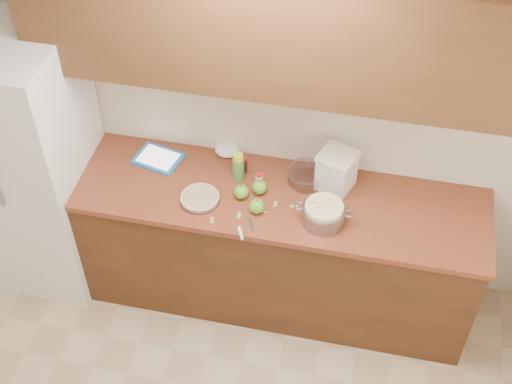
% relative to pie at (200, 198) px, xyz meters
% --- Properties ---
extents(counter_run, '(2.64, 0.68, 0.92)m').
position_rel_pie_xyz_m(counter_run, '(0.34, 0.13, -0.48)').
color(counter_run, '#522C17').
rests_on(counter_run, ground).
extents(upper_cabinets, '(2.60, 0.34, 0.70)m').
position_rel_pie_xyz_m(upper_cabinets, '(0.34, 0.28, 1.01)').
color(upper_cabinets, '#57351A').
rests_on(upper_cabinets, room_shell).
extents(fridge, '(0.70, 0.70, 1.80)m').
position_rel_pie_xyz_m(fridge, '(-1.10, 0.09, -0.04)').
color(fridge, white).
rests_on(fridge, ground).
extents(pie, '(0.23, 0.23, 0.04)m').
position_rel_pie_xyz_m(pie, '(0.00, 0.00, 0.00)').
color(pie, silver).
rests_on(pie, counter_run).
extents(colander, '(0.33, 0.25, 0.12)m').
position_rel_pie_xyz_m(colander, '(0.72, -0.01, 0.04)').
color(colander, gray).
rests_on(colander, counter_run).
extents(flour_canister, '(0.26, 0.26, 0.25)m').
position_rel_pie_xyz_m(flour_canister, '(0.75, 0.28, 0.11)').
color(flour_canister, silver).
rests_on(flour_canister, counter_run).
extents(tablet, '(0.31, 0.27, 0.02)m').
position_rel_pie_xyz_m(tablet, '(-0.34, 0.28, -0.01)').
color(tablet, '#236AAC').
rests_on(tablet, counter_run).
extents(paring_knife, '(0.10, 0.18, 0.02)m').
position_rel_pie_xyz_m(paring_knife, '(0.29, -0.19, -0.01)').
color(paring_knife, gray).
rests_on(paring_knife, counter_run).
extents(lemon_bottle, '(0.07, 0.07, 0.19)m').
position_rel_pie_xyz_m(lemon_bottle, '(0.18, 0.23, 0.07)').
color(lemon_bottle, '#4C8C38').
rests_on(lemon_bottle, counter_run).
extents(cinnamon_shaker, '(0.04, 0.04, 0.10)m').
position_rel_pie_xyz_m(cinnamon_shaker, '(0.31, 0.19, 0.03)').
color(cinnamon_shaker, beige).
rests_on(cinnamon_shaker, counter_run).
extents(vanilla_bottle, '(0.04, 0.04, 0.11)m').
position_rel_pie_xyz_m(vanilla_bottle, '(0.20, 0.29, 0.03)').
color(vanilla_bottle, black).
rests_on(vanilla_bottle, counter_run).
extents(mixing_bowl, '(0.23, 0.23, 0.09)m').
position_rel_pie_xyz_m(mixing_bowl, '(0.57, 0.29, 0.03)').
color(mixing_bowl, silver).
rests_on(mixing_bowl, counter_run).
extents(paper_towel, '(0.16, 0.13, 0.06)m').
position_rel_pie_xyz_m(paper_towel, '(0.06, 0.42, 0.01)').
color(paper_towel, white).
rests_on(paper_towel, counter_run).
extents(apple_left, '(0.09, 0.09, 0.10)m').
position_rel_pie_xyz_m(apple_left, '(0.23, 0.08, 0.02)').
color(apple_left, '#5C9D25').
rests_on(apple_left, counter_run).
extents(apple_center, '(0.09, 0.09, 0.10)m').
position_rel_pie_xyz_m(apple_center, '(0.32, 0.14, 0.02)').
color(apple_center, '#5C9D25').
rests_on(apple_center, counter_run).
extents(apple_front, '(0.09, 0.09, 0.10)m').
position_rel_pie_xyz_m(apple_front, '(0.34, -0.02, 0.02)').
color(apple_front, '#5C9D25').
rests_on(apple_front, counter_run).
extents(peel_a, '(0.03, 0.05, 0.00)m').
position_rel_pie_xyz_m(peel_a, '(0.11, -0.14, -0.02)').
color(peel_a, '#84A952').
rests_on(peel_a, counter_run).
extents(peel_b, '(0.03, 0.02, 0.00)m').
position_rel_pie_xyz_m(peel_b, '(0.38, -0.01, -0.02)').
color(peel_b, '#84A952').
rests_on(peel_b, counter_run).
extents(peel_c, '(0.03, 0.05, 0.00)m').
position_rel_pie_xyz_m(peel_c, '(0.25, -0.07, -0.02)').
color(peel_c, '#84A952').
rests_on(peel_c, counter_run).
extents(peel_d, '(0.04, 0.02, 0.00)m').
position_rel_pie_xyz_m(peel_d, '(0.32, -0.01, -0.02)').
color(peel_d, '#84A952').
rests_on(peel_d, counter_run).
extents(peel_e, '(0.02, 0.04, 0.00)m').
position_rel_pie_xyz_m(peel_e, '(0.43, 0.06, -0.02)').
color(peel_e, '#84A952').
rests_on(peel_e, counter_run).
extents(peel_f, '(0.05, 0.04, 0.00)m').
position_rel_pie_xyz_m(peel_f, '(0.54, 0.07, -0.02)').
color(peel_f, '#84A952').
rests_on(peel_f, counter_run).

